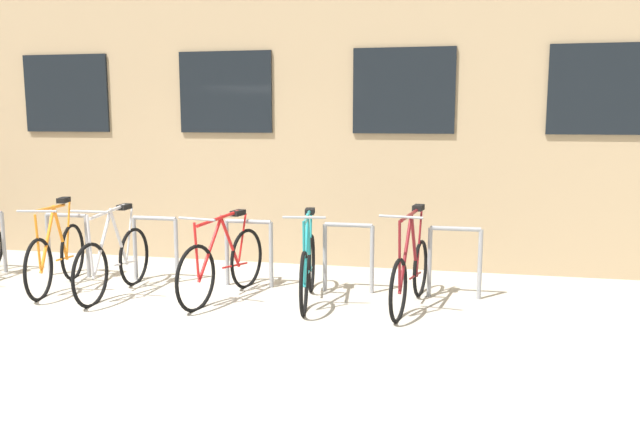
# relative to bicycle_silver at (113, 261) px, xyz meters

# --- Properties ---
(ground_plane) EXTENTS (42.00, 42.00, 0.00)m
(ground_plane) POSITION_rel_bicycle_silver_xyz_m (0.66, -1.22, -0.39)
(ground_plane) COLOR #B2ADA0
(storefront_building) EXTENTS (28.00, 7.69, 5.01)m
(storefront_building) POSITION_rel_bicycle_silver_xyz_m (0.66, 5.80, 2.12)
(storefront_building) COLOR tan
(storefront_building) RESTS_ON ground
(bike_rack) EXTENTS (6.60, 0.05, 0.81)m
(bike_rack) POSITION_rel_bicycle_silver_xyz_m (0.79, 0.68, 0.11)
(bike_rack) COLOR gray
(bike_rack) RESTS_ON ground
(bicycle_silver) EXTENTS (0.44, 1.68, 1.05)m
(bicycle_silver) POSITION_rel_bicycle_silver_xyz_m (0.00, 0.00, 0.00)
(bicycle_silver) COLOR black
(bicycle_silver) RESTS_ON ground
(bicycle_red) EXTENTS (0.50, 1.75, 0.99)m
(bicycle_red) POSITION_rel_bicycle_silver_xyz_m (1.27, 0.13, -0.00)
(bicycle_red) COLOR black
(bicycle_red) RESTS_ON ground
(bicycle_orange) EXTENTS (0.48, 1.65, 1.06)m
(bicycle_orange) POSITION_rel_bicycle_silver_xyz_m (-0.79, 0.10, 0.00)
(bicycle_orange) COLOR black
(bicycle_orange) RESTS_ON ground
(bicycle_teal) EXTENTS (0.44, 1.63, 1.03)m
(bicycle_teal) POSITION_rel_bicycle_silver_xyz_m (2.23, 0.18, -0.01)
(bicycle_teal) COLOR black
(bicycle_teal) RESTS_ON ground
(bicycle_maroon) EXTENTS (0.44, 1.67, 1.07)m
(bicycle_maroon) POSITION_rel_bicycle_silver_xyz_m (3.34, 0.20, -0.01)
(bicycle_maroon) COLOR black
(bicycle_maroon) RESTS_ON ground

